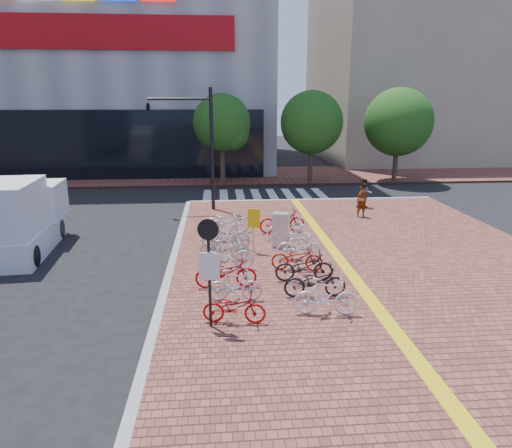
{
  "coord_description": "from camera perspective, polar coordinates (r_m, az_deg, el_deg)",
  "views": [
    {
      "loc": [
        -2.29,
        -13.32,
        5.72
      ],
      "look_at": [
        -0.96,
        2.71,
        1.3
      ],
      "focal_mm": 32.0,
      "sensor_mm": 36.0,
      "label": 1
    }
  ],
  "objects": [
    {
      "name": "ground",
      "position": [
        14.68,
        4.66,
        -7.63
      ],
      "size": [
        120.0,
        120.0,
        0.0
      ],
      "primitive_type": "plane",
      "color": "black",
      "rests_on": "ground"
    },
    {
      "name": "crosswalk",
      "position": [
        28.05,
        1.08,
        3.62
      ],
      "size": [
        7.5,
        4.0,
        0.01
      ],
      "color": "silver",
      "rests_on": "ground"
    },
    {
      "name": "bike_14",
      "position": [
        18.62,
        4.0,
        -0.54
      ],
      "size": [
        1.91,
        0.97,
        0.96
      ],
      "primitive_type": "imported",
      "rotation": [
        0.0,
        0.0,
        1.76
      ],
      "color": "white",
      "rests_on": "sidewalk"
    },
    {
      "name": "bike_8",
      "position": [
        12.34,
        8.8,
        -8.97
      ],
      "size": [
        1.8,
        0.73,
        1.05
      ],
      "primitive_type": "imported",
      "rotation": [
        0.0,
        0.0,
        1.43
      ],
      "color": "white",
      "rests_on": "sidewalk"
    },
    {
      "name": "bike_3",
      "position": [
        15.27,
        -3.58,
        -3.91
      ],
      "size": [
        1.8,
        0.57,
        1.07
      ],
      "primitive_type": "imported",
      "rotation": [
        0.0,
        0.0,
        1.61
      ],
      "color": "silver",
      "rests_on": "sidewalk"
    },
    {
      "name": "department_store",
      "position": [
        48.01,
        -23.39,
        24.12
      ],
      "size": [
        36.0,
        24.27,
        28.0
      ],
      "color": "gray",
      "rests_on": "ground"
    },
    {
      "name": "building_beige",
      "position": [
        49.76,
        20.41,
        18.25
      ],
      "size": [
        20.0,
        18.0,
        18.0
      ],
      "primitive_type": "cube",
      "color": "gray",
      "rests_on": "ground"
    },
    {
      "name": "bike_7",
      "position": [
        19.62,
        -3.59,
        0.4
      ],
      "size": [
        1.95,
        0.68,
        1.02
      ],
      "primitive_type": "imported",
      "rotation": [
        0.0,
        0.0,
        1.57
      ],
      "color": "#BDBCC2",
      "rests_on": "sidewalk"
    },
    {
      "name": "traffic_light_pole",
      "position": [
        23.43,
        -9.14,
        11.9
      ],
      "size": [
        3.29,
        1.27,
        6.13
      ],
      "color": "black",
      "rests_on": "sidewalk"
    },
    {
      "name": "box_truck",
      "position": [
        19.41,
        -27.64,
        0.6
      ],
      "size": [
        2.52,
        5.14,
        2.89
      ],
      "color": "white",
      "rests_on": "ground"
    },
    {
      "name": "pedestrian_a",
      "position": [
        22.71,
        13.09,
        2.7
      ],
      "size": [
        0.56,
        0.38,
        1.49
      ],
      "primitive_type": "imported",
      "rotation": [
        0.0,
        0.0,
        0.04
      ],
      "color": "gray",
      "rests_on": "sidewalk"
    },
    {
      "name": "kerb_west",
      "position": [
        10.2,
        -14.33,
        -18.78
      ],
      "size": [
        0.25,
        34.0,
        0.15
      ],
      "primitive_type": "cube",
      "color": "gray",
      "rests_on": "ground"
    },
    {
      "name": "street_trees",
      "position": [
        31.68,
        8.86,
        12.26
      ],
      "size": [
        16.2,
        4.6,
        6.35
      ],
      "color": "#38281E",
      "rests_on": "far_sidewalk"
    },
    {
      "name": "bike_13",
      "position": [
        17.51,
        4.58,
        -1.46
      ],
      "size": [
        1.77,
        0.83,
        1.03
      ],
      "primitive_type": "imported",
      "rotation": [
        0.0,
        0.0,
        1.36
      ],
      "color": "white",
      "rests_on": "sidewalk"
    },
    {
      "name": "kerb_north",
      "position": [
        26.48,
        6.91,
        2.95
      ],
      "size": [
        14.0,
        0.25,
        0.15
      ],
      "primitive_type": "cube",
      "color": "gray",
      "rests_on": "ground"
    },
    {
      "name": "yellow_sign",
      "position": [
        16.86,
        -0.3,
        0.23
      ],
      "size": [
        0.45,
        0.17,
        1.68
      ],
      "color": "#B7B7BC",
      "rests_on": "sidewalk"
    },
    {
      "name": "bike_5",
      "position": [
        17.37,
        -3.85,
        -1.39
      ],
      "size": [
        1.97,
        0.87,
        1.14
      ],
      "primitive_type": "imported",
      "rotation": [
        0.0,
        0.0,
        1.39
      ],
      "color": "#B7B7BC",
      "rests_on": "sidewalk"
    },
    {
      "name": "bike_9",
      "position": [
        13.39,
        7.38,
        -7.13
      ],
      "size": [
        1.82,
        0.67,
        0.95
      ],
      "primitive_type": "imported",
      "rotation": [
        0.0,
        0.0,
        1.55
      ],
      "color": "black",
      "rests_on": "sidewalk"
    },
    {
      "name": "bike_10",
      "position": [
        14.47,
        6.05,
        -5.31
      ],
      "size": [
        1.85,
        0.69,
        0.96
      ],
      "primitive_type": "imported",
      "rotation": [
        0.0,
        0.0,
        1.54
      ],
      "color": "black",
      "rests_on": "sidewalk"
    },
    {
      "name": "bike_4",
      "position": [
        16.22,
        -3.97,
        -2.77
      ],
      "size": [
        1.79,
        0.6,
        1.06
      ],
      "primitive_type": "imported",
      "rotation": [
        0.0,
        0.0,
        1.51
      ],
      "color": "#AAAAAF",
      "rests_on": "sidewalk"
    },
    {
      "name": "bike_2",
      "position": [
        13.92,
        -3.78,
        -6.07
      ],
      "size": [
        1.88,
        0.68,
        0.98
      ],
      "primitive_type": "imported",
      "rotation": [
        0.0,
        0.0,
        1.56
      ],
      "color": "#A60B16",
      "rests_on": "sidewalk"
    },
    {
      "name": "bike_11",
      "position": [
        15.32,
        5.15,
        -4.22
      ],
      "size": [
        1.8,
        0.93,
        0.9
      ],
      "primitive_type": "imported",
      "rotation": [
        0.0,
        0.0,
        1.37
      ],
      "color": "#A3190B",
      "rests_on": "sidewalk"
    },
    {
      "name": "notice_sign",
      "position": [
        11.17,
        -5.9,
        -4.53
      ],
      "size": [
        0.52,
        0.17,
        2.83
      ],
      "color": "black",
      "rests_on": "sidewalk"
    },
    {
      "name": "pedestrian_b",
      "position": [
        24.75,
        13.43,
        3.73
      ],
      "size": [
        0.8,
        0.66,
        1.51
      ],
      "primitive_type": "imported",
      "rotation": [
        0.0,
        0.0,
        -0.13
      ],
      "color": "#464959",
      "rests_on": "sidewalk"
    },
    {
      "name": "bike_1",
      "position": [
        13.03,
        -2.66,
        -7.67
      ],
      "size": [
        1.6,
        0.53,
        0.95
      ],
      "primitive_type": "imported",
      "rotation": [
        0.0,
        0.0,
        1.52
      ],
      "color": "silver",
      "rests_on": "sidewalk"
    },
    {
      "name": "bike_0",
      "position": [
        11.86,
        -2.74,
        -10.37
      ],
      "size": [
        1.69,
        0.79,
        0.85
      ],
      "primitive_type": "imported",
      "rotation": [
        0.0,
        0.0,
        1.43
      ],
      "color": "#B70D0F",
      "rests_on": "sidewalk"
    },
    {
      "name": "tactile_strip",
      "position": [
        10.89,
        20.09,
        -16.4
      ],
      "size": [
        0.4,
        34.0,
        0.01
      ],
      "primitive_type": "cube",
      "color": "yellow",
      "rests_on": "sidewalk"
    },
    {
      "name": "bike_15",
      "position": [
        19.57,
        3.29,
        0.39
      ],
      "size": [
        2.05,
        0.92,
        1.04
      ],
      "primitive_type": "imported",
      "rotation": [
        0.0,
        0.0,
        1.69
      ],
      "color": "#9F0B12",
      "rests_on": "sidewalk"
    },
    {
      "name": "bike_12",
      "position": [
        16.37,
        5.43,
        -2.78
      ],
      "size": [
        1.69,
        0.7,
        0.98
      ],
      "primitive_type": "imported",
      "rotation": [
        0.0,
        0.0,
        1.42
      ],
      "color": "white",
      "rests_on": "sidewalk"
    },
    {
      "name": "bike_6",
      "position": [
        18.47,
        -3.81,
        -0.43
      ],
      "size": [
        1.89,
        0.76,
        1.1
      ],
      "primitive_type": "imported",
      "rotation": [
        0.0,
        0.0,
        1.71
      ],
      "color": "white",
      "rests_on": "sidewalk"
    },
    {
      "name": "sidewalk",
      "position": [
        11.36,
        24.82,
        -16.0
      ],
      "size": [
        14.0,
        34.0,
        0.15
      ],
      "primitive_type": "cube",
      "color": "brown",
      "rests_on": "ground"
    },
    {
      "name": "far_sidewalk",
      "position": [
        34.86,
        -0.91,
        6.05
      ],
      "size": [
        70.0,
        8.0,
        0.15
      ],
      "primitive_type": "cube",
      "color": "brown",
      "rests_on": "ground"
    },
    {
      "name": "utility_box",
      "position": [
        17.68,
        3.12,
        -0.75
      ],
      "size": [
        0.73,
        0.63,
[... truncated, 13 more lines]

